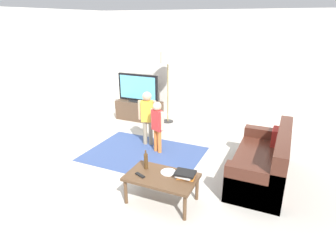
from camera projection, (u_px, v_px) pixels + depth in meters
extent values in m
plane|color=#B2ADA3|center=(154.00, 172.00, 4.90)|extent=(7.80, 7.80, 0.00)
cube|color=silver|center=(207.00, 68.00, 6.98)|extent=(6.00, 0.12, 2.70)
cube|color=silver|center=(17.00, 81.00, 5.56)|extent=(0.12, 6.00, 2.70)
cube|color=#33477A|center=(144.00, 154.00, 5.55)|extent=(2.20, 1.60, 0.01)
cube|color=#4C3828|center=(139.00, 110.00, 7.37)|extent=(1.20, 0.44, 0.50)
cube|color=black|center=(139.00, 116.00, 7.38)|extent=(1.10, 0.32, 0.03)
cube|color=black|center=(139.00, 101.00, 7.26)|extent=(0.44, 0.28, 0.03)
cube|color=black|center=(138.00, 87.00, 7.14)|extent=(1.10, 0.07, 0.68)
cube|color=#59B2D8|center=(137.00, 88.00, 7.10)|extent=(1.00, 0.01, 0.58)
cube|color=#472319|center=(259.00, 167.00, 4.64)|extent=(0.80, 1.80, 0.42)
cube|color=#472319|center=(281.00, 159.00, 4.45)|extent=(0.20, 1.80, 0.86)
cube|color=#472319|center=(253.00, 187.00, 3.92)|extent=(0.80, 0.20, 0.60)
cube|color=#472319|center=(266.00, 144.00, 5.29)|extent=(0.80, 0.20, 0.60)
cube|color=#B22823|center=(275.00, 137.00, 4.93)|extent=(0.10, 0.32, 0.32)
cylinder|color=#262626|center=(168.00, 121.00, 7.30)|extent=(0.28, 0.28, 0.02)
cylinder|color=#99844C|center=(168.00, 93.00, 7.03)|extent=(0.03, 0.03, 1.50)
cylinder|color=silver|center=(168.00, 57.00, 6.72)|extent=(0.36, 0.36, 0.28)
cylinder|color=gray|center=(145.00, 133.00, 5.91)|extent=(0.09, 0.09, 0.51)
cylinder|color=gray|center=(151.00, 133.00, 5.90)|extent=(0.09, 0.09, 0.51)
cube|color=gold|center=(147.00, 111.00, 5.74)|extent=(0.27, 0.20, 0.44)
sphere|color=tan|center=(147.00, 96.00, 5.63)|extent=(0.18, 0.18, 0.18)
cylinder|color=tan|center=(140.00, 110.00, 5.75)|extent=(0.07, 0.07, 0.40)
cylinder|color=tan|center=(155.00, 110.00, 5.71)|extent=(0.07, 0.07, 0.40)
cylinder|color=orange|center=(156.00, 140.00, 5.61)|extent=(0.08, 0.08, 0.47)
cylinder|color=orange|center=(160.00, 142.00, 5.54)|extent=(0.08, 0.08, 0.47)
cube|color=red|center=(157.00, 120.00, 5.42)|extent=(0.25, 0.20, 0.40)
sphere|color=beige|center=(157.00, 106.00, 5.32)|extent=(0.17, 0.17, 0.17)
cylinder|color=beige|center=(152.00, 118.00, 5.51)|extent=(0.06, 0.06, 0.36)
cylinder|color=beige|center=(162.00, 121.00, 5.32)|extent=(0.06, 0.06, 0.36)
cube|color=#513823|center=(162.00, 177.00, 3.98)|extent=(1.00, 0.60, 0.04)
cylinder|color=#513823|center=(126.00, 192.00, 4.01)|extent=(0.05, 0.05, 0.38)
cylinder|color=#513823|center=(185.00, 208.00, 3.67)|extent=(0.05, 0.05, 0.38)
cylinder|color=#513823|center=(143.00, 175.00, 4.44)|extent=(0.05, 0.05, 0.38)
cylinder|color=#513823|center=(197.00, 188.00, 4.10)|extent=(0.05, 0.05, 0.38)
cube|color=orange|center=(186.00, 176.00, 3.94)|extent=(0.26, 0.23, 0.03)
cube|color=white|center=(185.00, 175.00, 3.92)|extent=(0.22, 0.20, 0.03)
cube|color=black|center=(185.00, 173.00, 3.90)|extent=(0.29, 0.23, 0.03)
cylinder|color=#4C3319|center=(146.00, 161.00, 4.13)|extent=(0.06, 0.06, 0.24)
cylinder|color=#4C3319|center=(146.00, 152.00, 4.08)|extent=(0.02, 0.02, 0.06)
cube|color=black|center=(140.00, 175.00, 3.97)|extent=(0.18, 0.11, 0.02)
cylinder|color=white|center=(168.00, 172.00, 4.05)|extent=(0.22, 0.22, 0.02)
cube|color=silver|center=(170.00, 172.00, 4.04)|extent=(0.13, 0.09, 0.01)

